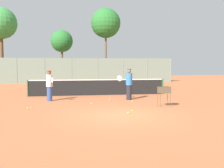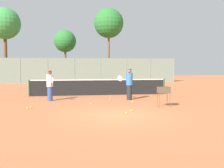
# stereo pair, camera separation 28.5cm
# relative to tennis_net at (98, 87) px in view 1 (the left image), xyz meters

# --- Properties ---
(ground_plane) EXTENTS (80.00, 80.00, 0.00)m
(ground_plane) POSITION_rel_tennis_net_xyz_m (0.00, -7.27, -0.56)
(ground_plane) COLOR #B7663D
(tennis_net) EXTENTS (9.26, 0.10, 1.07)m
(tennis_net) POSITION_rel_tennis_net_xyz_m (0.00, 0.00, 0.00)
(tennis_net) COLOR #26592D
(tennis_net) RESTS_ON ground_plane
(back_fence) EXTENTS (21.33, 0.08, 2.86)m
(back_fence) POSITION_rel_tennis_net_xyz_m (0.00, 13.16, 0.87)
(back_fence) COLOR gray
(back_fence) RESTS_ON ground_plane
(tree_0) EXTENTS (3.73, 3.73, 8.87)m
(tree_0) POSITION_rel_tennis_net_xyz_m (-9.69, 15.62, 6.38)
(tree_0) COLOR brown
(tree_0) RESTS_ON ground_plane
(tree_1) EXTENTS (2.97, 2.97, 6.77)m
(tree_1) POSITION_rel_tennis_net_xyz_m (-2.68, 18.80, 4.69)
(tree_1) COLOR brown
(tree_1) RESTS_ON ground_plane
(tree_2) EXTENTS (3.68, 3.68, 9.11)m
(tree_2) POSITION_rel_tennis_net_xyz_m (2.79, 15.18, 6.68)
(tree_2) COLOR brown
(tree_2) RESTS_ON ground_plane
(player_white_outfit) EXTENTS (0.45, 0.87, 1.72)m
(player_white_outfit) POSITION_rel_tennis_net_xyz_m (-3.05, -2.41, 0.34)
(player_white_outfit) COLOR #334C8C
(player_white_outfit) RESTS_ON ground_plane
(player_red_cap) EXTENTS (0.91, 0.40, 1.81)m
(player_red_cap) POSITION_rel_tennis_net_xyz_m (1.50, -2.63, 0.38)
(player_red_cap) COLOR #26262D
(player_red_cap) RESTS_ON ground_plane
(ball_cart) EXTENTS (0.56, 0.41, 0.97)m
(ball_cart) POSITION_rel_tennis_net_xyz_m (2.59, -5.44, 0.18)
(ball_cart) COLOR brown
(ball_cart) RESTS_ON ground_plane
(tennis_ball_0) EXTENTS (0.07, 0.07, 0.07)m
(tennis_ball_0) POSITION_rel_tennis_net_xyz_m (0.75, -6.46, -0.52)
(tennis_ball_0) COLOR #D1E54C
(tennis_ball_0) RESTS_ON ground_plane
(tennis_ball_1) EXTENTS (0.07, 0.07, 0.07)m
(tennis_ball_1) POSITION_rel_tennis_net_xyz_m (-3.90, -5.01, -0.52)
(tennis_ball_1) COLOR #D1E54C
(tennis_ball_1) RESTS_ON ground_plane
(tennis_ball_2) EXTENTS (0.07, 0.07, 0.07)m
(tennis_ball_2) POSITION_rel_tennis_net_xyz_m (0.53, -1.65, -0.52)
(tennis_ball_2) COLOR #D1E54C
(tennis_ball_2) RESTS_ON ground_plane
(tennis_ball_3) EXTENTS (0.07, 0.07, 0.07)m
(tennis_ball_3) POSITION_rel_tennis_net_xyz_m (1.47, -3.61, -0.52)
(tennis_ball_3) COLOR #D1E54C
(tennis_ball_3) RESTS_ON ground_plane
(tennis_ball_4) EXTENTS (0.07, 0.07, 0.07)m
(tennis_ball_4) POSITION_rel_tennis_net_xyz_m (0.43, -6.97, -0.52)
(tennis_ball_4) COLOR #D1E54C
(tennis_ball_4) RESTS_ON ground_plane
(tennis_ball_5) EXTENTS (0.07, 0.07, 0.07)m
(tennis_ball_5) POSITION_rel_tennis_net_xyz_m (-0.84, -4.05, -0.52)
(tennis_ball_5) COLOR #D1E54C
(tennis_ball_5) RESTS_ON ground_plane
(tennis_ball_6) EXTENTS (0.07, 0.07, 0.07)m
(tennis_ball_6) POSITION_rel_tennis_net_xyz_m (-3.77, -4.78, -0.52)
(tennis_ball_6) COLOR #D1E54C
(tennis_ball_6) RESTS_ON ground_plane
(tennis_ball_7) EXTENTS (0.07, 0.07, 0.07)m
(tennis_ball_7) POSITION_rel_tennis_net_xyz_m (0.31, -2.80, -0.52)
(tennis_ball_7) COLOR #D1E54C
(tennis_ball_7) RESTS_ON ground_plane
(parked_car) EXTENTS (4.20, 1.70, 1.60)m
(parked_car) POSITION_rel_tennis_net_xyz_m (1.21, 16.54, 0.10)
(parked_car) COLOR #B2B7BC
(parked_car) RESTS_ON ground_plane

